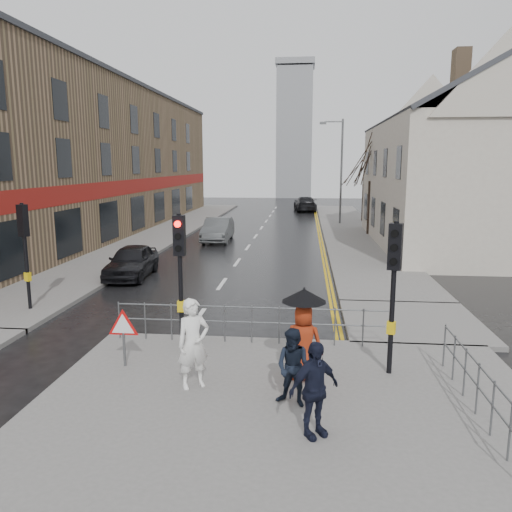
% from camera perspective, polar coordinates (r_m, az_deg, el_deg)
% --- Properties ---
extents(ground, '(120.00, 120.00, 0.00)m').
position_cam_1_polar(ground, '(13.04, -9.48, -10.92)').
color(ground, black).
rests_on(ground, ground).
extents(near_pavement, '(10.00, 9.00, 0.14)m').
position_cam_1_polar(near_pavement, '(9.43, 3.41, -19.09)').
color(near_pavement, '#605E5B').
rests_on(near_pavement, ground).
extents(left_pavement, '(4.00, 44.00, 0.14)m').
position_cam_1_polar(left_pavement, '(36.36, -9.99, 2.92)').
color(left_pavement, '#605E5B').
rests_on(left_pavement, ground).
extents(right_pavement, '(4.00, 40.00, 0.14)m').
position_cam_1_polar(right_pavement, '(37.14, 10.62, 3.06)').
color(right_pavement, '#605E5B').
rests_on(right_pavement, ground).
extents(pavement_bridge_right, '(4.00, 4.20, 0.14)m').
position_cam_1_polar(pavement_bridge_right, '(15.75, 17.33, -7.21)').
color(pavement_bridge_right, '#605E5B').
rests_on(pavement_bridge_right, ground).
extents(building_left_terrace, '(8.00, 42.00, 10.00)m').
position_cam_1_polar(building_left_terrace, '(37.01, -19.03, 10.31)').
color(building_left_terrace, '#85694C').
rests_on(building_left_terrace, ground).
extents(building_right_cream, '(9.00, 16.40, 10.10)m').
position_cam_1_polar(building_right_cream, '(30.96, 22.38, 9.78)').
color(building_right_cream, beige).
rests_on(building_right_cream, ground).
extents(church_tower, '(5.00, 5.00, 18.00)m').
position_cam_1_polar(church_tower, '(73.85, 4.41, 13.72)').
color(church_tower, gray).
rests_on(church_tower, ground).
extents(traffic_signal_near_left, '(0.28, 0.27, 3.40)m').
position_cam_1_polar(traffic_signal_near_left, '(12.50, -8.70, -0.09)').
color(traffic_signal_near_left, black).
rests_on(traffic_signal_near_left, near_pavement).
extents(traffic_signal_near_right, '(0.34, 0.33, 3.40)m').
position_cam_1_polar(traffic_signal_near_right, '(11.10, 15.50, -1.68)').
color(traffic_signal_near_right, black).
rests_on(traffic_signal_near_right, near_pavement).
extents(traffic_signal_far_left, '(0.34, 0.33, 3.40)m').
position_cam_1_polar(traffic_signal_far_left, '(17.28, -24.94, 1.95)').
color(traffic_signal_far_left, black).
rests_on(traffic_signal_far_left, left_pavement).
extents(guard_railing_front, '(7.14, 0.04, 1.00)m').
position_cam_1_polar(guard_railing_front, '(12.96, -0.48, -6.87)').
color(guard_railing_front, '#595B5E').
rests_on(guard_railing_front, near_pavement).
extents(guard_railing_side, '(0.04, 4.54, 1.00)m').
position_cam_1_polar(guard_railing_side, '(10.27, 24.07, -12.66)').
color(guard_railing_side, '#595B5E').
rests_on(guard_railing_side, near_pavement).
extents(warning_sign, '(0.80, 0.07, 1.35)m').
position_cam_1_polar(warning_sign, '(11.85, -14.94, -8.00)').
color(warning_sign, '#595B5E').
rests_on(warning_sign, near_pavement).
extents(street_lamp, '(1.83, 0.25, 8.00)m').
position_cam_1_polar(street_lamp, '(39.79, 9.49, 10.27)').
color(street_lamp, '#595B5E').
rests_on(street_lamp, right_pavement).
extents(tree_near, '(2.40, 2.40, 6.58)m').
position_cam_1_polar(tree_near, '(33.97, 13.05, 10.87)').
color(tree_near, black).
rests_on(tree_near, right_pavement).
extents(tree_far, '(2.40, 2.40, 5.64)m').
position_cam_1_polar(tree_far, '(41.97, 12.32, 9.79)').
color(tree_far, black).
rests_on(tree_far, right_pavement).
extents(pedestrian_a, '(0.82, 0.76, 1.89)m').
position_cam_1_polar(pedestrian_a, '(10.49, -7.17, -9.90)').
color(pedestrian_a, white).
rests_on(pedestrian_a, near_pavement).
extents(pedestrian_b, '(0.89, 0.80, 1.52)m').
position_cam_1_polar(pedestrian_b, '(9.77, 4.37, -12.59)').
color(pedestrian_b, black).
rests_on(pedestrian_b, near_pavement).
extents(pedestrian_with_umbrella, '(0.96, 0.96, 2.01)m').
position_cam_1_polar(pedestrian_with_umbrella, '(10.75, 5.45, -8.44)').
color(pedestrian_with_umbrella, '#982B11').
rests_on(pedestrian_with_umbrella, near_pavement).
extents(pedestrian_d, '(1.04, 0.91, 1.68)m').
position_cam_1_polar(pedestrian_d, '(8.75, 6.64, -14.90)').
color(pedestrian_d, black).
rests_on(pedestrian_d, near_pavement).
extents(car_parked, '(1.80, 4.08, 1.37)m').
position_cam_1_polar(car_parked, '(21.71, -14.03, -0.59)').
color(car_parked, black).
rests_on(car_parked, ground).
extents(car_mid, '(1.62, 4.43, 1.45)m').
position_cam_1_polar(car_mid, '(31.06, -4.39, 3.01)').
color(car_mid, '#46494B').
rests_on(car_mid, ground).
extents(car_far, '(2.53, 5.29, 1.49)m').
position_cam_1_polar(car_far, '(51.47, 5.63, 5.95)').
color(car_far, black).
rests_on(car_far, ground).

